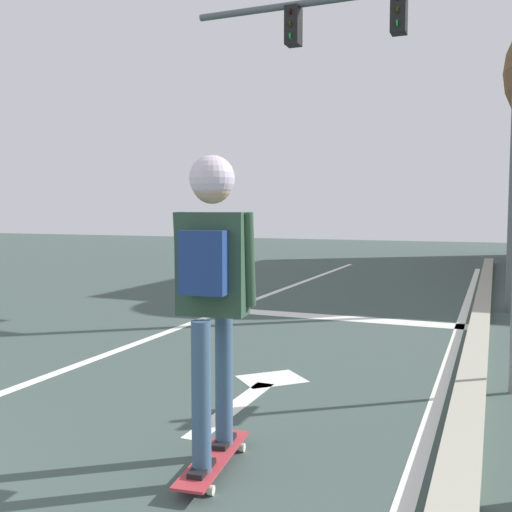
{
  "coord_description": "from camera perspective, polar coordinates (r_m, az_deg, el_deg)",
  "views": [
    {
      "loc": [
        3.7,
        -0.56,
        1.55
      ],
      "look_at": [
        1.39,
        5.08,
        1.07
      ],
      "focal_mm": 41.09,
      "sensor_mm": 36.0,
      "label": 1
    }
  ],
  "objects": [
    {
      "name": "traffic_signal_mast",
      "position": [
        10.01,
        15.66,
        17.65
      ],
      "size": [
        5.36,
        0.34,
        5.46
      ],
      "color": "#595F63",
      "rests_on": "ground"
    },
    {
      "name": "lane_arrow_stem",
      "position": [
        4.75,
        -2.21,
        -14.52
      ],
      "size": [
        0.16,
        1.4,
        0.01
      ],
      "primitive_type": "cube",
      "color": "silver",
      "rests_on": "ground"
    },
    {
      "name": "curb_strip",
      "position": [
        6.72,
        20.65,
        -8.53
      ],
      "size": [
        0.24,
        24.0,
        0.14
      ],
      "primitive_type": "cube",
      "color": "#A09D8C",
      "rests_on": "ground"
    },
    {
      "name": "lane_line_center",
      "position": [
        7.75,
        -7.95,
        -7.08
      ],
      "size": [
        0.12,
        20.0,
        0.01
      ],
      "primitive_type": "cube",
      "color": "silver",
      "rests_on": "ground"
    },
    {
      "name": "lane_line_curbside",
      "position": [
        6.75,
        18.48,
        -9.0
      ],
      "size": [
        0.12,
        20.0,
        0.01
      ],
      "primitive_type": "cube",
      "color": "silver",
      "rests_on": "ground"
    },
    {
      "name": "lane_arrow_head",
      "position": [
        5.5,
        1.54,
        -11.86
      ],
      "size": [
        0.71,
        0.71,
        0.01
      ],
      "primitive_type": "cube",
      "rotation": [
        0.0,
        0.0,
        0.79
      ],
      "color": "silver",
      "rests_on": "ground"
    },
    {
      "name": "skater",
      "position": [
        3.4,
        -4.33,
        -0.91
      ],
      "size": [
        0.49,
        0.65,
        1.78
      ],
      "color": "#3A5674",
      "rests_on": "skateboard"
    },
    {
      "name": "skateboard",
      "position": [
        3.7,
        -4.14,
        -19.08
      ],
      "size": [
        0.3,
        0.89,
        0.08
      ],
      "color": "#A73037",
      "rests_on": "ground"
    },
    {
      "name": "stop_bar",
      "position": [
        8.56,
        8.13,
        -5.98
      ],
      "size": [
        3.58,
        0.4,
        0.01
      ],
      "primitive_type": "cube",
      "color": "silver",
      "rests_on": "ground"
    }
  ]
}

